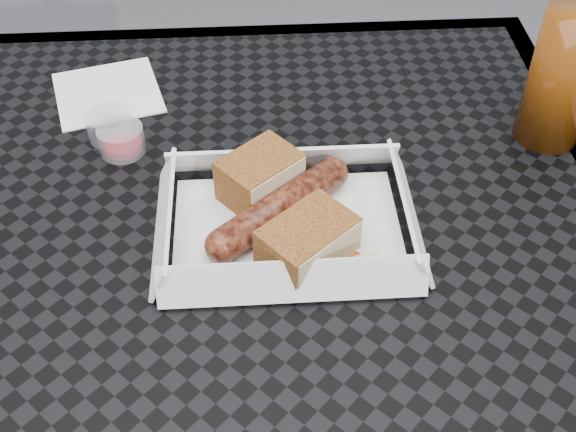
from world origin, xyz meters
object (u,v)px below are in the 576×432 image
at_px(patio_table, 233,292).
at_px(food_tray, 287,229).
at_px(bratwurst, 280,208).
at_px(drink_glass, 562,78).

relative_size(patio_table, food_tray, 3.64).
relative_size(bratwurst, drink_glass, 0.95).
bearing_deg(drink_glass, patio_table, -157.95).
bearing_deg(patio_table, food_tray, 13.31).
bearing_deg(drink_glass, bratwurst, -158.63).
bearing_deg(bratwurst, food_tray, -59.22).
xyz_separation_m(bratwurst, drink_glass, (0.30, 0.12, 0.06)).
bearing_deg(bratwurst, patio_table, -154.02).
relative_size(food_tray, drink_glass, 1.44).
xyz_separation_m(food_tray, drink_glass, (0.30, 0.13, 0.07)).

